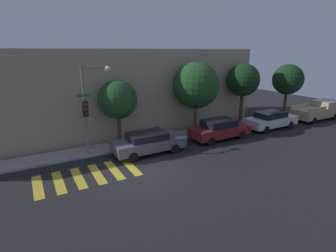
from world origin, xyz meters
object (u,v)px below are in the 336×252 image
object	(u,v)px
traffic_light_pole	(90,100)
sedan_near_corner	(148,142)
sedan_far_end	(271,120)
tree_behind_truck	(288,80)
tree_far_end	(243,80)
tree_midblock	(196,86)
tree_near_corner	(118,100)
pickup_truck	(318,110)
sedan_middle	(220,129)

from	to	relation	value
traffic_light_pole	sedan_near_corner	xyz separation A→B (m)	(3.09, -1.27, -2.79)
traffic_light_pole	sedan_far_end	bearing A→B (deg)	-5.08
tree_behind_truck	tree_far_end	bearing A→B (deg)	180.00
sedan_far_end	tree_far_end	size ratio (longest dim) A/B	0.88
sedan_near_corner	tree_far_end	size ratio (longest dim) A/B	0.86
tree_midblock	tree_behind_truck	size ratio (longest dim) A/B	1.09
tree_near_corner	tree_far_end	size ratio (longest dim) A/B	0.85
sedan_far_end	tree_far_end	bearing A→B (deg)	119.76
sedan_near_corner	tree_midblock	xyz separation A→B (m)	(5.10, 2.22, 2.99)
traffic_light_pole	tree_behind_truck	world-z (taller)	traffic_light_pole
tree_behind_truck	tree_near_corner	bearing A→B (deg)	180.00
tree_midblock	tree_far_end	xyz separation A→B (m)	(4.84, 0.00, 0.14)
tree_behind_truck	sedan_near_corner	bearing A→B (deg)	-171.96
sedan_near_corner	tree_near_corner	world-z (taller)	tree_near_corner
sedan_far_end	tree_midblock	bearing A→B (deg)	160.03
traffic_light_pole	pickup_truck	distance (m)	20.95
tree_behind_truck	traffic_light_pole	bearing A→B (deg)	-177.11
tree_near_corner	tree_far_end	xyz separation A→B (m)	(11.06, 0.00, 0.68)
sedan_near_corner	sedan_middle	bearing A→B (deg)	0.00
sedan_near_corner	tree_midblock	size ratio (longest dim) A/B	0.83
traffic_light_pole	sedan_far_end	size ratio (longest dim) A/B	1.18
pickup_truck	tree_far_end	world-z (taller)	tree_far_end
sedan_near_corner	pickup_truck	xyz separation A→B (m)	(17.65, 0.00, 0.14)
pickup_truck	tree_far_end	xyz separation A→B (m)	(-7.71, 2.22, 3.00)
sedan_middle	tree_far_end	size ratio (longest dim) A/B	0.86
traffic_light_pole	tree_behind_truck	xyz separation A→B (m)	(18.81, 0.95, 0.09)
tree_midblock	tree_far_end	distance (m)	4.84
sedan_near_corner	sedan_far_end	world-z (taller)	sedan_far_end
tree_near_corner	sedan_near_corner	bearing A→B (deg)	-63.11
sedan_middle	tree_behind_truck	xyz separation A→B (m)	(9.99, 2.22, 2.84)
sedan_middle	pickup_truck	bearing A→B (deg)	0.00
traffic_light_pole	tree_near_corner	xyz separation A→B (m)	(1.97, 0.95, -0.34)
pickup_truck	tree_midblock	bearing A→B (deg)	169.96
traffic_light_pole	pickup_truck	bearing A→B (deg)	-3.50
traffic_light_pole	tree_far_end	xyz separation A→B (m)	(13.03, 0.95, 0.34)
tree_near_corner	tree_behind_truck	world-z (taller)	tree_behind_truck
sedan_near_corner	tree_midblock	distance (m)	6.31
traffic_light_pole	tree_behind_truck	bearing A→B (deg)	2.89
sedan_far_end	pickup_truck	bearing A→B (deg)	0.00
tree_behind_truck	pickup_truck	bearing A→B (deg)	-49.06
tree_midblock	tree_far_end	bearing A→B (deg)	0.00
tree_near_corner	tree_behind_truck	size ratio (longest dim) A/B	0.89
sedan_middle	tree_near_corner	bearing A→B (deg)	162.05
sedan_far_end	tree_far_end	xyz separation A→B (m)	(-1.27, 2.22, 3.10)
tree_midblock	sedan_near_corner	bearing A→B (deg)	-156.45
sedan_middle	tree_behind_truck	world-z (taller)	tree_behind_truck
traffic_light_pole	sedan_far_end	xyz separation A→B (m)	(14.30, -1.27, -2.76)
sedan_middle	pickup_truck	xyz separation A→B (m)	(11.92, 0.00, 0.09)
traffic_light_pole	tree_far_end	distance (m)	13.07
sedan_near_corner	pickup_truck	bearing A→B (deg)	0.00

